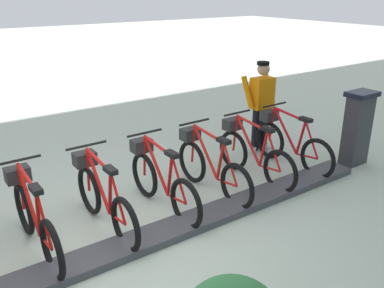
# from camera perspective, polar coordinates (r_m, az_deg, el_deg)

# --- Properties ---
(ground_plane) EXTENTS (60.00, 60.00, 0.00)m
(ground_plane) POSITION_cam_1_polar(r_m,az_deg,el_deg) (4.98, -11.25, -15.05)
(ground_plane) COLOR beige
(dock_rail_base) EXTENTS (0.44, 8.40, 0.10)m
(dock_rail_base) POSITION_cam_1_polar(r_m,az_deg,el_deg) (4.95, -11.30, -14.58)
(dock_rail_base) COLOR #47474C
(dock_rail_base) RESTS_ON ground
(payment_kiosk) EXTENTS (0.36, 0.52, 1.28)m
(payment_kiosk) POSITION_cam_1_polar(r_m,az_deg,el_deg) (7.55, 21.84, 2.19)
(payment_kiosk) COLOR #38383D
(payment_kiosk) RESTS_ON ground
(bike_docked_0) EXTENTS (1.72, 0.54, 1.02)m
(bike_docked_0) POSITION_cam_1_polar(r_m,az_deg,el_deg) (7.17, 13.27, 0.21)
(bike_docked_0) COLOR black
(bike_docked_0) RESTS_ON ground
(bike_docked_1) EXTENTS (1.72, 0.54, 1.02)m
(bike_docked_1) POSITION_cam_1_polar(r_m,az_deg,el_deg) (6.59, 8.32, -1.28)
(bike_docked_1) COLOR black
(bike_docked_1) RESTS_ON ground
(bike_docked_2) EXTENTS (1.72, 0.54, 1.02)m
(bike_docked_2) POSITION_cam_1_polar(r_m,az_deg,el_deg) (6.08, 2.49, -3.02)
(bike_docked_2) COLOR black
(bike_docked_2) RESTS_ON ground
(bike_docked_3) EXTENTS (1.72, 0.54, 1.02)m
(bike_docked_3) POSITION_cam_1_polar(r_m,az_deg,el_deg) (5.65, -4.35, -5.00)
(bike_docked_3) COLOR black
(bike_docked_3) RESTS_ON ground
(bike_docked_4) EXTENTS (1.72, 0.54, 1.02)m
(bike_docked_4) POSITION_cam_1_polar(r_m,az_deg,el_deg) (5.33, -12.21, -7.18)
(bike_docked_4) COLOR black
(bike_docked_4) RESTS_ON ground
(bike_docked_5) EXTENTS (1.72, 0.54, 1.02)m
(bike_docked_5) POSITION_cam_1_polar(r_m,az_deg,el_deg) (5.12, -21.00, -9.44)
(bike_docked_5) COLOR black
(bike_docked_5) RESTS_ON ground
(worker_near_rack) EXTENTS (0.47, 0.63, 1.66)m
(worker_near_rack) POSITION_cam_1_polar(r_m,az_deg,el_deg) (7.66, 9.52, 5.58)
(worker_near_rack) COLOR white
(worker_near_rack) RESTS_ON ground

